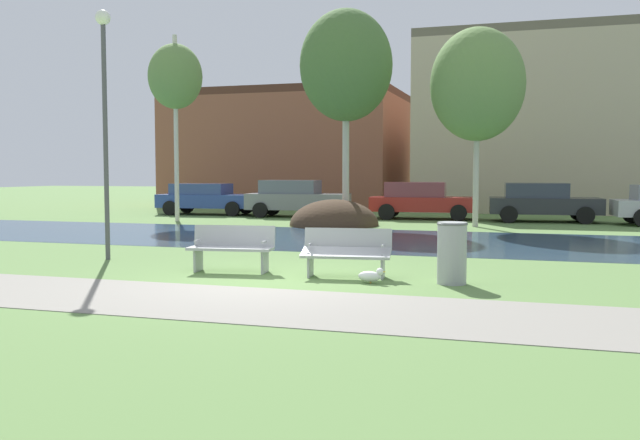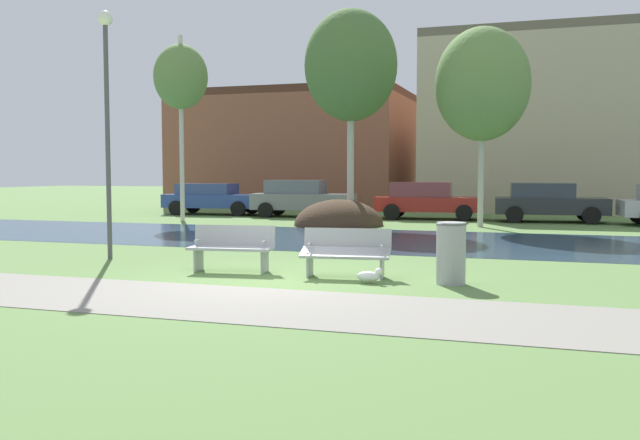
{
  "view_description": "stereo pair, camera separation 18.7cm",
  "coord_description": "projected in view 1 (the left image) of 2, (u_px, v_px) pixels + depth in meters",
  "views": [
    {
      "loc": [
        4.31,
        -10.88,
        1.89
      ],
      "look_at": [
        0.43,
        1.56,
        0.98
      ],
      "focal_mm": 38.59,
      "sensor_mm": 36.0,
      "label": 1
    },
    {
      "loc": [
        4.49,
        -10.82,
        1.89
      ],
      "look_at": [
        0.43,
        1.56,
        0.98
      ],
      "focal_mm": 38.59,
      "sensor_mm": 36.0,
      "label": 2
    }
  ],
  "objects": [
    {
      "name": "bench_left",
      "position": [
        232.0,
        247.0,
        13.01
      ],
      "size": [
        1.66,
        0.76,
        0.87
      ],
      "color": "#9EA0A3",
      "rests_on": "ground"
    },
    {
      "name": "ground_plane",
      "position": [
        388.0,
        233.0,
        21.3
      ],
      "size": [
        120.0,
        120.0,
        0.0
      ],
      "primitive_type": "plane",
      "color": "#5B7F42"
    },
    {
      "name": "birch_center_left",
      "position": [
        477.0,
        85.0,
        23.45
      ],
      "size": [
        3.21,
        3.21,
        6.81
      ],
      "color": "#BCB7A8",
      "rests_on": "ground"
    },
    {
      "name": "parked_hatch_third_red",
      "position": [
        421.0,
        200.0,
        27.69
      ],
      "size": [
        4.35,
        2.2,
        1.49
      ],
      "color": "maroon",
      "rests_on": "ground"
    },
    {
      "name": "river_band",
      "position": [
        372.0,
        240.0,
        19.24
      ],
      "size": [
        80.0,
        6.78,
        0.01
      ],
      "primitive_type": "cube",
      "color": "#284256",
      "rests_on": "ground"
    },
    {
      "name": "seagull",
      "position": [
        371.0,
        276.0,
        11.65
      ],
      "size": [
        0.48,
        0.18,
        0.27
      ],
      "color": "white",
      "rests_on": "ground"
    },
    {
      "name": "parked_sedan_second_grey",
      "position": [
        296.0,
        198.0,
        28.99
      ],
      "size": [
        4.36,
        2.17,
        1.55
      ],
      "color": "slate",
      "rests_on": "ground"
    },
    {
      "name": "birch_left",
      "position": [
        346.0,
        66.0,
        24.57
      ],
      "size": [
        3.32,
        3.32,
        7.7
      ],
      "color": "#BCB7A8",
      "rests_on": "ground"
    },
    {
      "name": "bench_right",
      "position": [
        347.0,
        251.0,
        12.34
      ],
      "size": [
        1.66,
        0.76,
        0.87
      ],
      "color": "#9EA0A3",
      "rests_on": "ground"
    },
    {
      "name": "building_brick_low",
      "position": [
        294.0,
        150.0,
        39.51
      ],
      "size": [
        12.43,
        9.54,
        6.32
      ],
      "color": "brown",
      "rests_on": "ground"
    },
    {
      "name": "parked_wagon_fourth_dark",
      "position": [
        542.0,
        201.0,
        26.13
      ],
      "size": [
        4.19,
        2.31,
        1.48
      ],
      "color": "#282B30",
      "rests_on": "ground"
    },
    {
      "name": "trash_bin",
      "position": [
        452.0,
        252.0,
        11.59
      ],
      "size": [
        0.52,
        0.52,
        1.05
      ],
      "color": "#999B9E",
      "rests_on": "ground"
    },
    {
      "name": "birch_far_left",
      "position": [
        175.0,
        77.0,
        26.1
      ],
      "size": [
        2.05,
        2.05,
        7.08
      ],
      "color": "beige",
      "rests_on": "ground"
    },
    {
      "name": "soil_mound",
      "position": [
        334.0,
        225.0,
        24.36
      ],
      "size": [
        3.13,
        3.46,
        1.85
      ],
      "primitive_type": "ellipsoid",
      "color": "#423021",
      "rests_on": "ground"
    },
    {
      "name": "building_beige_block",
      "position": [
        570.0,
        124.0,
        33.93
      ],
      "size": [
        14.37,
        8.82,
        8.5
      ],
      "color": "#BCAD8E",
      "rests_on": "ground"
    },
    {
      "name": "streetlamp",
      "position": [
        105.0,
        94.0,
        14.64
      ],
      "size": [
        0.32,
        0.32,
        5.32
      ],
      "color": "#4C4C51",
      "rests_on": "ground"
    },
    {
      "name": "paved_path_strip",
      "position": [
        221.0,
        302.0,
        9.97
      ],
      "size": [
        60.0,
        2.57,
        0.01
      ],
      "primitive_type": "cube",
      "color": "gray",
      "rests_on": "ground"
    },
    {
      "name": "parked_van_nearest_blue",
      "position": [
        207.0,
        198.0,
        30.58
      ],
      "size": [
        4.5,
        2.24,
        1.38
      ],
      "color": "#2D4793",
      "rests_on": "ground"
    }
  ]
}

